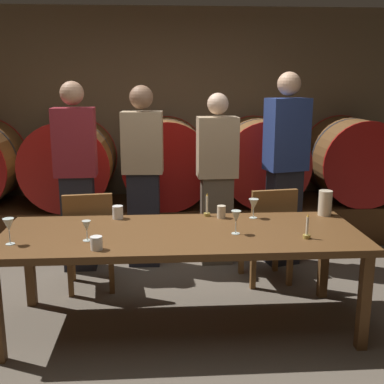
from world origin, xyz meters
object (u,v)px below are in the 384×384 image
(guest_center_right, at_px, (217,179))
(wine_glass_center_left, at_px, (87,227))
(chair_right, at_px, (269,231))
(candle_right, at_px, (307,232))
(candle_left, at_px, (207,210))
(dining_table, at_px, (182,240))
(wine_barrel_left, at_px, (71,163))
(wine_barrel_right, at_px, (260,161))
(cup_right, at_px, (221,212))
(guest_center_left, at_px, (143,175))
(chair_left, at_px, (90,236))
(wine_glass_far_right, at_px, (254,205))
(wine_barrel_far_right, at_px, (352,160))
(guest_far_right, at_px, (285,168))
(wine_glass_center_right, at_px, (236,217))
(wine_barrel_center, at_px, (167,162))
(guest_far_left, at_px, (76,175))
(pitcher, at_px, (325,203))
(cup_center, at_px, (118,212))
(cup_left, at_px, (96,243))
(wine_glass_far_left, at_px, (9,225))

(guest_center_right, distance_m, wine_glass_center_left, 1.74)
(chair_right, relative_size, candle_right, 5.01)
(candle_left, xyz_separation_m, wine_glass_center_left, (-0.86, -0.54, 0.05))
(dining_table, bearing_deg, wine_barrel_left, 118.97)
(wine_barrel_right, bearing_deg, cup_right, -110.76)
(dining_table, xyz_separation_m, guest_center_left, (-0.31, 1.24, 0.23))
(chair_left, relative_size, wine_glass_far_right, 5.73)
(wine_barrel_far_right, distance_m, guest_far_right, 1.33)
(chair_right, xyz_separation_m, wine_glass_center_left, (-1.44, -0.87, 0.33))
(candle_left, distance_m, wine_glass_center_right, 0.49)
(wine_barrel_center, bearing_deg, wine_barrel_right, 0.00)
(guest_far_left, bearing_deg, guest_center_right, -178.84)
(wine_barrel_left, distance_m, wine_barrel_right, 2.12)
(pitcher, bearing_deg, chair_right, 135.56)
(wine_glass_center_left, bearing_deg, chair_right, 30.96)
(guest_center_left, relative_size, cup_right, 17.55)
(wine_barrel_right, bearing_deg, wine_glass_far_right, -103.03)
(wine_barrel_far_right, bearing_deg, cup_center, -146.33)
(chair_left, height_order, wine_glass_center_right, wine_glass_center_right)
(guest_far_left, distance_m, cup_left, 1.55)
(chair_right, height_order, guest_center_right, guest_center_right)
(wine_barrel_left, relative_size, wine_barrel_right, 1.00)
(chair_left, distance_m, pitcher, 1.97)
(guest_center_left, distance_m, wine_glass_far_left, 1.66)
(wine_barrel_center, relative_size, wine_glass_far_left, 5.38)
(wine_glass_center_right, xyz_separation_m, cup_center, (-0.86, 0.44, -0.07))
(candle_right, height_order, cup_right, candle_right)
(candle_left, xyz_separation_m, wine_glass_center_right, (0.16, -0.46, 0.07))
(chair_right, relative_size, wine_glass_center_right, 5.24)
(guest_center_left, relative_size, guest_far_right, 0.94)
(guest_center_left, distance_m, candle_right, 1.85)
(wine_glass_center_left, bearing_deg, cup_center, 72.81)
(chair_left, relative_size, guest_far_right, 0.47)
(wine_barrel_left, relative_size, cup_right, 9.64)
(wine_barrel_far_right, height_order, wine_glass_center_right, wine_barrel_far_right)
(wine_barrel_right, distance_m, candle_right, 2.26)
(guest_center_left, xyz_separation_m, cup_center, (-0.17, -0.87, -0.12))
(wine_barrel_center, xyz_separation_m, pitcher, (1.24, -1.70, -0.06))
(wine_barrel_right, bearing_deg, wine_glass_far_left, -133.34)
(wine_barrel_right, relative_size, guest_far_left, 0.54)
(pitcher, xyz_separation_m, wine_glass_far_left, (-2.30, -0.55, 0.03))
(dining_table, bearing_deg, wine_glass_far_left, -170.57)
(wine_barrel_right, xyz_separation_m, pitcher, (0.18, -1.70, -0.06))
(dining_table, xyz_separation_m, wine_glass_far_left, (-1.14, -0.19, 0.19))
(guest_center_left, relative_size, guest_center_right, 1.04)
(chair_left, bearing_deg, cup_center, 126.42)
(guest_far_left, bearing_deg, wine_barrel_left, -78.34)
(pitcher, bearing_deg, candle_left, 177.97)
(cup_right, bearing_deg, wine_glass_far_right, -4.14)
(chair_right, relative_size, guest_center_left, 0.51)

